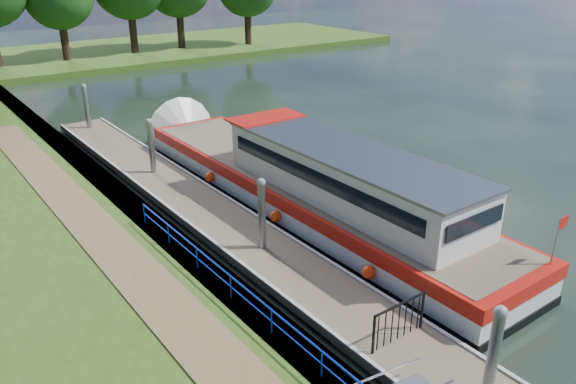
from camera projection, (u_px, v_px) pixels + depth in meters
bank_edge at (121, 203)px, 22.77m from camera, size 1.10×90.00×0.78m
far_bank at (124, 52)px, 58.15m from camera, size 60.00×18.00×0.60m
footpath at (147, 284)px, 16.42m from camera, size 1.60×40.00×0.05m
blue_fence at (295, 335)px, 13.42m from camera, size 0.04×18.04×0.72m
pontoon at (200, 209)px, 22.77m from camera, size 2.50×30.00×0.56m
mooring_piles at (199, 184)px, 22.34m from camera, size 0.30×27.30×3.55m
gate_panel at (399, 316)px, 14.39m from camera, size 1.85×0.05×1.15m
barge at (298, 182)px, 23.06m from camera, size 4.36×21.15×4.78m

